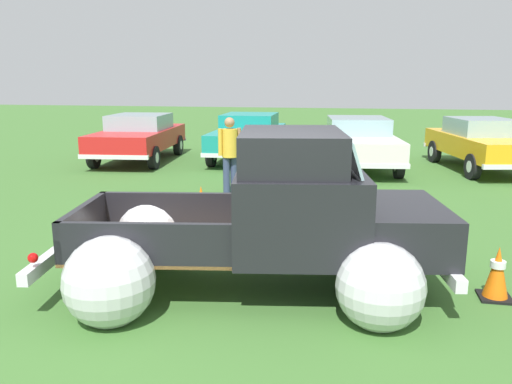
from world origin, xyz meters
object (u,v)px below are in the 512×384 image
(vintage_pickup_truck, at_px, (277,229))
(show_car_3, at_px, (482,142))
(spectator_0, at_px, (230,151))
(show_car_0, at_px, (139,136))
(lane_cone_0, at_px, (497,273))
(lane_cone_1, at_px, (201,203))
(show_car_1, at_px, (249,135))
(show_car_2, at_px, (358,141))

(vintage_pickup_truck, xyz_separation_m, show_car_3, (4.32, 9.33, 0.02))
(show_car_3, height_order, spectator_0, spectator_0)
(show_car_0, distance_m, spectator_0, 5.57)
(lane_cone_0, xyz_separation_m, lane_cone_1, (-4.35, 2.58, 0.00))
(show_car_3, bearing_deg, show_car_0, -99.85)
(vintage_pickup_truck, bearing_deg, show_car_3, 56.16)
(vintage_pickup_truck, distance_m, show_car_3, 10.28)
(lane_cone_0, bearing_deg, spectator_0, 132.21)
(vintage_pickup_truck, bearing_deg, show_car_1, 94.79)
(spectator_0, relative_size, lane_cone_0, 2.68)
(vintage_pickup_truck, bearing_deg, show_car_2, 75.09)
(show_car_0, distance_m, lane_cone_0, 12.08)
(spectator_0, bearing_deg, vintage_pickup_truck, 166.47)
(show_car_1, distance_m, show_car_3, 6.77)
(show_car_2, relative_size, show_car_3, 1.06)
(vintage_pickup_truck, height_order, show_car_3, vintage_pickup_truck)
(show_car_2, bearing_deg, lane_cone_0, 3.23)
(show_car_3, bearing_deg, show_car_2, -95.96)
(lane_cone_0, bearing_deg, show_car_3, 78.98)
(show_car_0, xyz_separation_m, lane_cone_1, (3.92, -6.22, -0.47))
(show_car_1, relative_size, show_car_2, 0.94)
(vintage_pickup_truck, distance_m, spectator_0, 5.35)
(vintage_pickup_truck, distance_m, show_car_2, 9.03)
(show_car_1, xyz_separation_m, show_car_3, (6.75, -0.57, -0.00))
(show_car_2, xyz_separation_m, spectator_0, (-2.76, -3.96, 0.18))
(show_car_0, bearing_deg, lane_cone_1, 26.59)
(show_car_2, bearing_deg, show_car_0, -97.26)
(vintage_pickup_truck, xyz_separation_m, show_car_2, (0.93, 8.99, 0.03))
(vintage_pickup_truck, xyz_separation_m, lane_cone_1, (-1.81, 2.78, -0.45))
(show_car_0, bearing_deg, show_car_3, 86.26)
(show_car_3, height_order, lane_cone_0, show_car_3)
(show_car_1, bearing_deg, vintage_pickup_truck, 11.91)
(show_car_0, height_order, spectator_0, spectator_0)
(lane_cone_0, bearing_deg, show_car_0, 133.23)
(lane_cone_0, bearing_deg, vintage_pickup_truck, -175.44)
(show_car_0, height_order, show_car_3, same)
(show_car_0, distance_m, lane_cone_1, 7.37)
(lane_cone_0, height_order, lane_cone_1, same)
(vintage_pickup_truck, bearing_deg, spectator_0, 101.02)
(show_car_1, xyz_separation_m, lane_cone_0, (4.97, -9.69, -0.47))
(vintage_pickup_truck, height_order, show_car_0, vintage_pickup_truck)
(vintage_pickup_truck, relative_size, lane_cone_0, 7.70)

